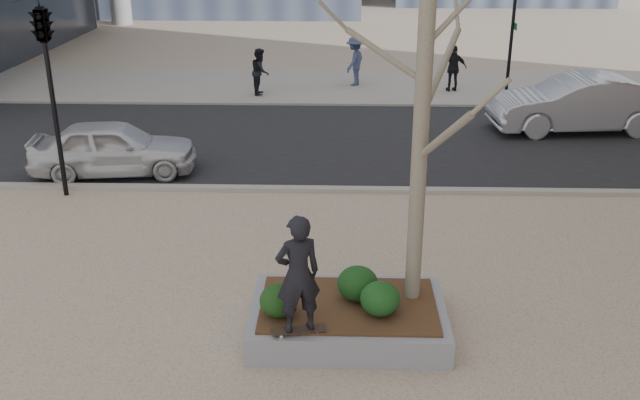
{
  "coord_description": "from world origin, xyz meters",
  "views": [
    {
      "loc": [
        0.85,
        -9.57,
        6.09
      ],
      "look_at": [
        0.5,
        2.0,
        1.4
      ],
      "focal_mm": 40.0,
      "sensor_mm": 36.0,
      "label": 1
    }
  ],
  "objects_px": {
    "planter": "(348,319)",
    "skateboard": "(299,331)",
    "skateboarder": "(298,274)",
    "police_car": "(114,148)"
  },
  "relations": [
    {
      "from": "planter",
      "to": "skateboarder",
      "type": "distance_m",
      "value": 1.6
    },
    {
      "from": "skateboard",
      "to": "skateboarder",
      "type": "bearing_deg",
      "value": -11.08
    },
    {
      "from": "planter",
      "to": "skateboard",
      "type": "xyz_separation_m",
      "value": [
        -0.72,
        -0.8,
        0.26
      ]
    },
    {
      "from": "planter",
      "to": "skateboard",
      "type": "bearing_deg",
      "value": -132.28
    },
    {
      "from": "planter",
      "to": "skateboard",
      "type": "relative_size",
      "value": 3.85
    },
    {
      "from": "skateboard",
      "to": "skateboarder",
      "type": "xyz_separation_m",
      "value": [
        0.0,
        0.0,
        0.93
      ]
    },
    {
      "from": "skateboarder",
      "to": "police_car",
      "type": "bearing_deg",
      "value": -77.43
    },
    {
      "from": "planter",
      "to": "skateboarder",
      "type": "xyz_separation_m",
      "value": [
        -0.72,
        -0.8,
        1.19
      ]
    },
    {
      "from": "planter",
      "to": "skateboarder",
      "type": "relative_size",
      "value": 1.69
    },
    {
      "from": "police_car",
      "to": "skateboard",
      "type": "bearing_deg",
      "value": -154.38
    }
  ]
}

